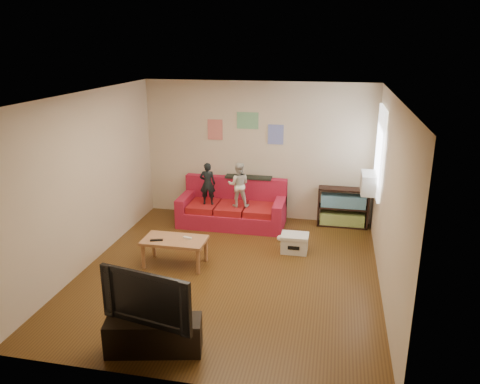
% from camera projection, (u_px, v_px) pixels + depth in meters
% --- Properties ---
extents(room_shell, '(4.52, 5.02, 2.72)m').
position_uv_depth(room_shell, '(229.00, 189.00, 6.83)').
color(room_shell, '#553614').
rests_on(room_shell, ground).
extents(sofa, '(2.02, 0.93, 0.89)m').
position_uv_depth(sofa, '(233.00, 209.00, 9.09)').
color(sofa, '#A81832').
rests_on(sofa, ground).
extents(child_a, '(0.32, 0.23, 0.82)m').
position_uv_depth(child_a, '(208.00, 184.00, 8.86)').
color(child_a, black).
rests_on(child_a, sofa).
extents(child_b, '(0.45, 0.38, 0.85)m').
position_uv_depth(child_b, '(239.00, 185.00, 8.74)').
color(child_b, beige).
rests_on(child_b, sofa).
extents(coffee_table, '(0.99, 0.54, 0.45)m').
position_uv_depth(coffee_table, '(175.00, 243.00, 7.36)').
color(coffee_table, '#AE754A').
rests_on(coffee_table, ground).
extents(remote, '(0.20, 0.10, 0.02)m').
position_uv_depth(remote, '(157.00, 240.00, 7.28)').
color(remote, black).
rests_on(remote, coffee_table).
extents(game_controller, '(0.15, 0.07, 0.03)m').
position_uv_depth(game_controller, '(188.00, 238.00, 7.35)').
color(game_controller, white).
rests_on(game_controller, coffee_table).
extents(bookshelf, '(0.95, 0.28, 0.76)m').
position_uv_depth(bookshelf, '(343.00, 209.00, 8.95)').
color(bookshelf, black).
rests_on(bookshelf, ground).
extents(window, '(0.04, 1.08, 1.48)m').
position_uv_depth(window, '(380.00, 152.00, 7.85)').
color(window, white).
rests_on(window, room_shell).
extents(ac_unit, '(0.28, 0.55, 0.35)m').
position_uv_depth(ac_unit, '(369.00, 183.00, 8.04)').
color(ac_unit, '#B7B2A3').
rests_on(ac_unit, window).
extents(artwork_left, '(0.30, 0.01, 0.40)m').
position_uv_depth(artwork_left, '(215.00, 130.00, 9.18)').
color(artwork_left, '#D87266').
rests_on(artwork_left, room_shell).
extents(artwork_center, '(0.42, 0.01, 0.32)m').
position_uv_depth(artwork_center, '(248.00, 121.00, 9.00)').
color(artwork_center, '#72B27F').
rests_on(artwork_center, room_shell).
extents(artwork_right, '(0.30, 0.01, 0.38)m').
position_uv_depth(artwork_right, '(276.00, 135.00, 8.97)').
color(artwork_right, '#727FCC').
rests_on(artwork_right, room_shell).
extents(file_box, '(0.46, 0.35, 0.32)m').
position_uv_depth(file_box, '(295.00, 243.00, 7.89)').
color(file_box, silver).
rests_on(file_box, ground).
extents(tv_stand, '(1.14, 0.59, 0.41)m').
position_uv_depth(tv_stand, '(154.00, 335.00, 5.34)').
color(tv_stand, black).
rests_on(tv_stand, ground).
extents(television, '(1.13, 0.37, 0.65)m').
position_uv_depth(television, '(151.00, 295.00, 5.18)').
color(television, black).
rests_on(television, tv_stand).
extents(tissue, '(0.11, 0.11, 0.11)m').
position_uv_depth(tissue, '(280.00, 238.00, 8.35)').
color(tissue, white).
rests_on(tissue, ground).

